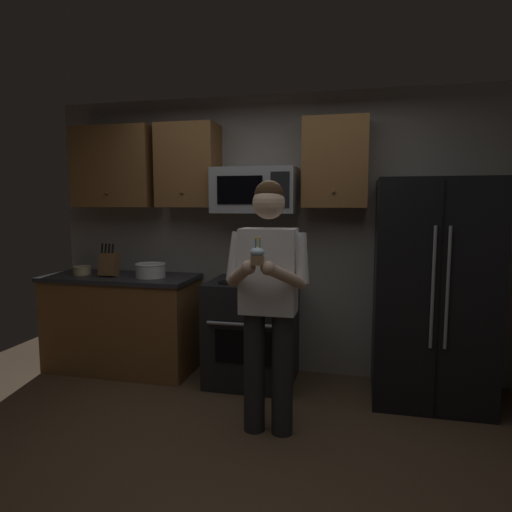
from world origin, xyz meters
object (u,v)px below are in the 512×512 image
Objects in this scene: bowl_large_white at (150,270)px; person at (268,294)px; knife_block at (109,264)px; cupcake at (257,256)px; refrigerator at (432,292)px; microwave at (255,190)px; oven_range at (252,331)px; bowl_small_colored at (82,270)px.

bowl_large_white is 0.16× the size of person.
cupcake is at bearing -34.47° from knife_block.
refrigerator is 5.63× the size of knife_block.
microwave reaches higher than refrigerator.
cupcake is (-0.00, -0.33, 0.30)m from person.
oven_range is 1.50m from cupcake.
refrigerator is (1.50, -0.16, -0.82)m from microwave.
oven_range is 1.50m from knife_block.
person reaches higher than bowl_small_colored.
bowl_small_colored is (-0.30, 0.02, -0.07)m from knife_block.
bowl_small_colored reaches higher than oven_range.
person is (0.33, -0.88, 0.53)m from oven_range.
refrigerator reaches higher than cupcake.
microwave is 2.61× the size of bowl_large_white.
cupcake reaches higher than oven_range.
microwave is 0.42× the size of person.
microwave reaches higher than bowl_small_colored.
knife_block is 0.31m from bowl_small_colored.
knife_block reaches higher than bowl_large_white.
bowl_large_white is 1.61× the size of bowl_small_colored.
cupcake is at bearing -42.65° from bowl_large_white.
oven_range is 5.29× the size of bowl_small_colored.
bowl_small_colored is (-0.72, -0.00, -0.03)m from bowl_large_white.
bowl_large_white is at bearing -179.46° from oven_range.
bowl_large_white is at bearing 146.25° from person.
microwave is 1.27m from person.
knife_block is 0.42m from bowl_large_white.
person is at bearing -69.62° from oven_range.
microwave is at bearing 108.11° from person.
bowl_large_white is 1.56m from person.
bowl_large_white is at bearing -172.48° from microwave.
bowl_small_colored is at bearing 179.51° from refrigerator.
bowl_small_colored is (-3.19, 0.03, 0.06)m from refrigerator.
bowl_small_colored is 1.01× the size of cupcake.
oven_range is 1.11m from bowl_large_white.
refrigerator is 10.35× the size of cupcake.
person is (2.02, -0.87, 0.03)m from bowl_small_colored.
oven_range is 3.29× the size of bowl_large_white.
bowl_small_colored is (-1.69, -0.13, -0.76)m from microwave.
person is (0.33, -1.00, -0.72)m from microwave.
bowl_small_colored is (-1.69, -0.01, 0.50)m from oven_range.
bowl_large_white is at bearing 137.35° from cupcake.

